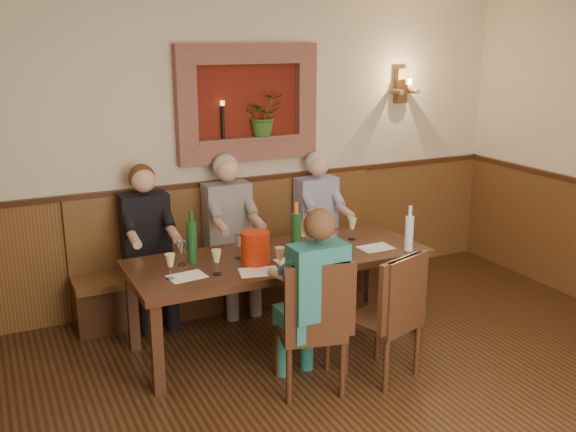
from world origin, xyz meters
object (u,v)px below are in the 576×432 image
person_chair_front (311,316)px  wine_bottle_green_a (296,233)px  dining_table (280,264)px  water_bottle (409,232)px  person_bench_mid (231,246)px  chair_near_right (384,340)px  person_bench_left (150,259)px  chair_near_left (310,351)px  spittoon_bucket (255,248)px  wine_bottle_green_b (192,241)px  bench (237,268)px  person_bench_right (320,235)px

person_chair_front → wine_bottle_green_a: (0.24, 0.72, 0.37)m
dining_table → water_bottle: water_bottle is taller
dining_table → person_bench_mid: size_ratio=1.68×
chair_near_right → wine_bottle_green_a: size_ratio=2.25×
person_bench_mid → wine_bottle_green_a: 0.98m
person_bench_left → water_bottle: (1.85, -1.19, 0.33)m
wine_bottle_green_a → chair_near_right: bearing=-67.7°
person_bench_left → person_bench_mid: (0.76, -0.00, 0.01)m
chair_near_left → chair_near_right: bearing=5.1°
person_bench_left → person_chair_front: (0.73, -1.62, -0.02)m
dining_table → person_bench_mid: 0.85m
dining_table → chair_near_left: size_ratio=2.39×
wine_bottle_green_a → water_bottle: (0.88, -0.29, -0.03)m
person_bench_mid → spittoon_bucket: size_ratio=5.66×
chair_near_right → person_bench_mid: bearing=89.9°
person_chair_front → wine_bottle_green_a: 0.85m
spittoon_bucket → water_bottle: (1.25, -0.26, 0.03)m
person_bench_mid → wine_bottle_green_b: (-0.58, -0.69, 0.33)m
dining_table → water_bottle: size_ratio=6.40×
chair_near_right → wine_bottle_green_b: 1.63m
chair_near_left → spittoon_bucket: (-0.12, 0.68, 0.58)m
dining_table → wine_bottle_green_b: (-0.68, 0.15, 0.25)m
wine_bottle_green_a → person_bench_mid: bearing=103.3°
chair_near_right → wine_bottle_green_a: wine_bottle_green_a is taller
bench → person_bench_left: person_bench_left is taller
person_bench_right → wine_bottle_green_b: 1.70m
person_bench_mid → person_chair_front: person_bench_mid is taller
chair_near_right → water_bottle: 0.97m
person_bench_mid → wine_bottle_green_a: (0.21, -0.89, 0.34)m
person_chair_front → spittoon_bucket: size_ratio=5.40×
chair_near_right → person_bench_left: bearing=109.6°
wine_bottle_green_a → person_chair_front: bearing=-108.6°
chair_near_right → person_bench_mid: (-0.54, 1.69, 0.31)m
person_bench_left → person_bench_right: (1.68, 0.00, -0.01)m
person_bench_mid → person_bench_right: 0.93m
person_bench_left → person_bench_right: 1.68m
chair_near_left → person_bench_mid: 1.64m
bench → wine_bottle_green_b: bearing=-130.3°
chair_near_left → wine_bottle_green_b: size_ratio=2.41×
person_bench_left → wine_bottle_green_b: bearing=-75.8°
bench → wine_bottle_green_a: bearing=-83.2°
person_chair_front → chair_near_right: bearing=-7.5°
spittoon_bucket → water_bottle: size_ratio=0.67×
spittoon_bucket → person_bench_right: bearing=40.7°
dining_table → water_bottle: (1.00, -0.35, 0.23)m
dining_table → person_bench_right: 1.19m
person_bench_left → person_bench_mid: size_ratio=0.98×
chair_near_right → person_chair_front: size_ratio=0.72×
person_bench_right → person_chair_front: size_ratio=1.01×
chair_near_left → water_bottle: water_bottle is taller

